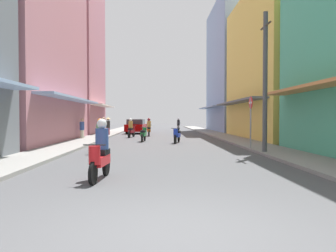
{
  "coord_description": "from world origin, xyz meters",
  "views": [
    {
      "loc": [
        -0.22,
        -4.5,
        1.61
      ],
      "look_at": [
        0.42,
        17.67,
        1.03
      ],
      "focal_mm": 34.37,
      "sensor_mm": 36.0,
      "label": 1
    }
  ],
  "objects": [
    {
      "name": "utility_pole",
      "position": [
        4.42,
        9.41,
        3.18
      ],
      "size": [
        0.2,
        1.2,
        6.2
      ],
      "color": "#4C4C4F",
      "rests_on": "ground"
    },
    {
      "name": "motorbike_green",
      "position": [
        -1.24,
        17.19,
        0.5
      ],
      "size": [
        0.55,
        1.81,
        0.96
      ],
      "color": "black",
      "rests_on": "ground"
    },
    {
      "name": "pedestrian_foreground",
      "position": [
        -4.64,
        23.58,
        0.93
      ],
      "size": [
        0.44,
        0.44,
        1.66
      ],
      "color": "#99333F",
      "rests_on": "ground"
    },
    {
      "name": "sidewalk_right",
      "position": [
        5.18,
        21.96,
        0.06
      ],
      "size": [
        2.03,
        59.91,
        0.12
      ],
      "primitive_type": "cube",
      "color": "gray",
      "rests_on": "ground"
    },
    {
      "name": "motorbike_blue",
      "position": [
        0.93,
        15.74,
        0.5
      ],
      "size": [
        0.65,
        1.78,
        0.96
      ],
      "color": "black",
      "rests_on": "ground"
    },
    {
      "name": "motorbike_orange",
      "position": [
        -1.09,
        23.55,
        0.7
      ],
      "size": [
        0.55,
        1.81,
        1.58
      ],
      "color": "black",
      "rests_on": "ground"
    },
    {
      "name": "parked_car",
      "position": [
        -2.52,
        28.27,
        0.74
      ],
      "size": [
        2.06,
        4.22,
        1.45
      ],
      "color": "#8C0000",
      "rests_on": "ground"
    },
    {
      "name": "building_left_far",
      "position": [
        -9.19,
        27.61,
        7.93
      ],
      "size": [
        7.05,
        8.44,
        15.88
      ],
      "color": "#B7727F",
      "rests_on": "ground"
    },
    {
      "name": "building_right_far",
      "position": [
        9.19,
        32.69,
        7.33
      ],
      "size": [
        7.05,
        11.97,
        14.67
      ],
      "color": "#8CA5CC",
      "rests_on": "ground"
    },
    {
      "name": "motorbike_silver",
      "position": [
        -2.87,
        10.12,
        0.7
      ],
      "size": [
        0.55,
        1.81,
        1.58
      ],
      "color": "black",
      "rests_on": "ground"
    },
    {
      "name": "motorbike_white",
      "position": [
        2.24,
        35.29,
        0.7
      ],
      "size": [
        0.57,
        1.8,
        1.58
      ],
      "color": "black",
      "rests_on": "ground"
    },
    {
      "name": "motorbike_red",
      "position": [
        -1.73,
        3.82,
        0.7
      ],
      "size": [
        0.55,
        1.81,
        1.58
      ],
      "color": "black",
      "rests_on": "ground"
    },
    {
      "name": "pedestrian_far",
      "position": [
        -4.77,
        22.05,
        0.83
      ],
      "size": [
        0.34,
        0.34,
        1.66
      ],
      "color": "#262628",
      "rests_on": "ground"
    },
    {
      "name": "pedestrian_crossing",
      "position": [
        -5.81,
        19.03,
        0.77
      ],
      "size": [
        0.34,
        0.34,
        1.55
      ],
      "color": "beige",
      "rests_on": "ground"
    },
    {
      "name": "street_sign_no_entry",
      "position": [
        4.32,
        11.24,
        1.72
      ],
      "size": [
        0.07,
        0.6,
        2.65
      ],
      "color": "gray",
      "rests_on": "ground"
    },
    {
      "name": "building_right_mid",
      "position": [
        9.19,
        19.55,
        5.47
      ],
      "size": [
        7.05,
        12.41,
        10.95
      ],
      "color": "#EFD159",
      "rests_on": "ground"
    },
    {
      "name": "building_left_mid",
      "position": [
        -9.19,
        16.35,
        6.78
      ],
      "size": [
        7.05,
        12.4,
        13.58
      ],
      "color": "#B7727F",
      "rests_on": "ground"
    },
    {
      "name": "motorbike_maroon",
      "position": [
        -2.45,
        21.59,
        0.7
      ],
      "size": [
        0.63,
        1.79,
        1.58
      ],
      "color": "black",
      "rests_on": "ground"
    },
    {
      "name": "sidewalk_left",
      "position": [
        -5.18,
        21.96,
        0.06
      ],
      "size": [
        2.03,
        59.91,
        0.12
      ],
      "primitive_type": "cube",
      "color": "gray",
      "rests_on": "ground"
    },
    {
      "name": "ground_plane",
      "position": [
        0.0,
        21.96,
        0.0
      ],
      "size": [
        114.2,
        114.2,
        0.0
      ],
      "primitive_type": "plane",
      "color": "#4C4C4F"
    }
  ]
}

